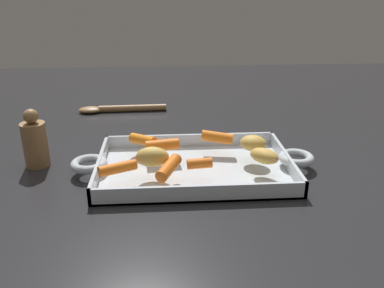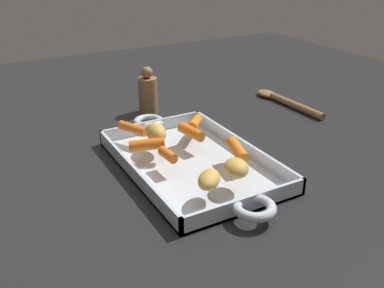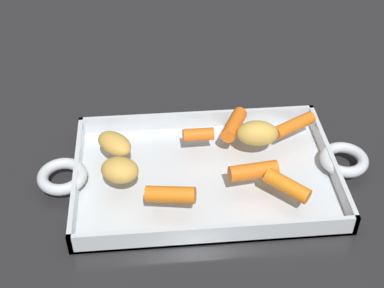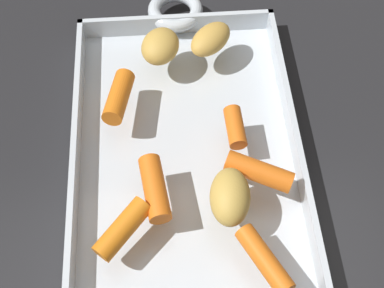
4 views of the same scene
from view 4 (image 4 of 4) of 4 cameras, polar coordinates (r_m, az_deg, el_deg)
name	(u,v)px [view 4 (image 4 of 4)]	position (r m, az deg, el deg)	size (l,w,h in m)	color
ground_plane	(186,155)	(0.60, -0.64, -1.20)	(2.07, 2.07, 0.00)	#232326
roasting_dish	(186,151)	(0.59, -0.65, -0.73)	(0.48, 0.25, 0.03)	silver
baby_carrot_long	(155,188)	(0.53, -4.01, -4.76)	(0.02, 0.02, 0.07)	orange
baby_carrot_northwest	(122,229)	(0.52, -7.44, -8.98)	(0.02, 0.02, 0.06)	orange
baby_carrot_short	(119,97)	(0.60, -7.83, 5.04)	(0.02, 0.02, 0.07)	orange
baby_carrot_center_left	(259,172)	(0.54, 7.15, -2.94)	(0.02, 0.02, 0.07)	orange
baby_carrot_southeast	(235,127)	(0.57, 4.63, 1.81)	(0.02, 0.02, 0.05)	orange
baby_carrot_southwest	(265,260)	(0.51, 7.76, -12.14)	(0.02, 0.02, 0.07)	orange
potato_near_roast	(211,39)	(0.65, 2.00, 11.13)	(0.06, 0.04, 0.03)	gold
potato_golden_small	(160,46)	(0.64, -3.41, 10.39)	(0.05, 0.04, 0.03)	gold
potato_golden_large	(230,197)	(0.52, 4.08, -5.64)	(0.06, 0.04, 0.04)	gold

